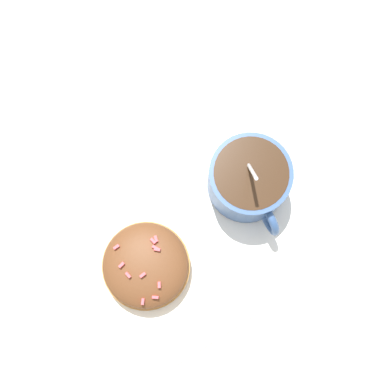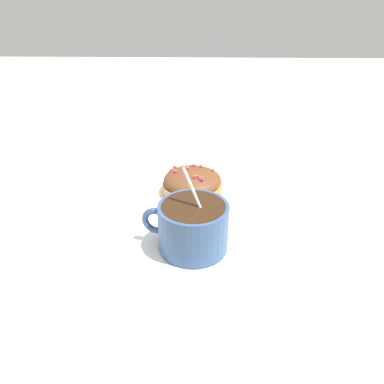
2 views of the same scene
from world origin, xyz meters
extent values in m
plane|color=#C6B793|center=(0.00, 0.00, 0.00)|extent=(3.00, 3.00, 0.00)
cube|color=white|center=(0.00, 0.00, 0.00)|extent=(0.31, 0.30, 0.00)
cylinder|color=#335184|center=(-0.08, 0.01, 0.04)|extent=(0.09, 0.09, 0.06)
cylinder|color=#331E0F|center=(-0.08, 0.01, 0.06)|extent=(0.08, 0.08, 0.01)
torus|color=#335184|center=(-0.07, 0.06, 0.04)|extent=(0.02, 0.04, 0.04)
ellipsoid|color=silver|center=(-0.06, 0.03, 0.01)|extent=(0.03, 0.03, 0.01)
cylinder|color=silver|center=(-0.08, 0.00, 0.07)|extent=(0.03, 0.05, 0.10)
cylinder|color=#C18442|center=(0.08, 0.01, 0.01)|extent=(0.10, 0.10, 0.02)
ellipsoid|color=brown|center=(0.08, 0.01, 0.03)|extent=(0.10, 0.10, 0.03)
cube|color=#EA4C56|center=(0.06, 0.01, 0.04)|extent=(0.01, 0.01, 0.00)
cube|color=#EA4C56|center=(0.10, 0.00, 0.04)|extent=(0.01, 0.00, 0.00)
cube|color=#EA4C56|center=(0.10, 0.05, 0.04)|extent=(0.01, 0.01, 0.00)
cube|color=#EA4C56|center=(0.05, 0.00, 0.04)|extent=(0.00, 0.01, 0.00)
cube|color=#EA4C56|center=(0.09, -0.02, 0.04)|extent=(0.01, 0.00, 0.00)
cube|color=#EA4C56|center=(0.10, 0.01, 0.04)|extent=(0.00, 0.01, 0.00)
cube|color=#EA4C56|center=(0.09, 0.05, 0.04)|extent=(0.01, 0.01, 0.00)
cube|color=#EA4C56|center=(0.08, 0.04, 0.04)|extent=(0.01, 0.01, 0.00)
cube|color=#EA4C56|center=(0.05, 0.00, 0.04)|extent=(0.01, 0.01, 0.00)
cube|color=#EA4C56|center=(0.08, 0.02, 0.04)|extent=(0.01, 0.00, 0.00)
cube|color=#EA4C56|center=(0.06, 0.01, 0.04)|extent=(0.01, 0.01, 0.00)
camera|label=1|loc=(0.06, 0.07, 0.64)|focal=50.00mm
camera|label=2|loc=(-0.49, 0.00, 0.31)|focal=35.00mm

